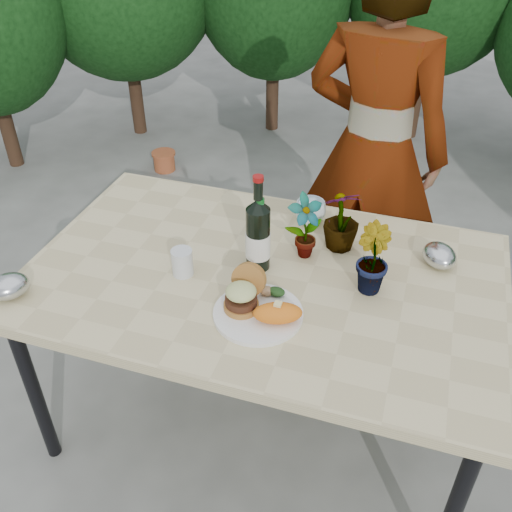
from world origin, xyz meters
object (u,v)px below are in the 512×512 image
(patio_table, at_px, (263,287))
(dinner_plate, at_px, (258,314))
(wine_bottle, at_px, (258,235))
(person, at_px, (374,151))

(patio_table, distance_m, dinner_plate, 0.22)
(dinner_plate, distance_m, wine_bottle, 0.28)
(dinner_plate, relative_size, wine_bottle, 0.80)
(wine_bottle, height_order, person, person)
(dinner_plate, xyz_separation_m, wine_bottle, (-0.08, 0.24, 0.12))
(wine_bottle, distance_m, person, 0.82)
(person, bearing_deg, wine_bottle, 81.25)
(person, bearing_deg, dinner_plate, 89.68)
(patio_table, height_order, person, person)
(wine_bottle, relative_size, person, 0.20)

